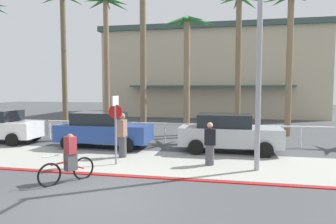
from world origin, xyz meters
TOP-DOWN VIEW (x-y plane):
  - ground_plane at (0.00, 10.00)m, footprint 80.00×80.00m
  - sidewalk_strip at (0.00, 4.20)m, footprint 44.00×4.00m
  - curb_paint at (0.00, 2.20)m, footprint 44.00×0.24m
  - building_backdrop at (1.31, 26.90)m, footprint 21.86×11.23m
  - rail_fence at (-0.00, 8.50)m, footprint 22.23×0.08m
  - stop_sign_bike_lane at (-0.79, 3.57)m, footprint 0.52×0.56m
  - streetlight_curb at (4.27, 3.52)m, footprint 0.24×2.54m
  - palm_tree_1 at (-8.26, 13.01)m, footprint 3.02×2.98m
  - palm_tree_2 at (-5.12, 13.20)m, footprint 3.40×3.63m
  - palm_tree_3 at (-1.78, 10.63)m, footprint 3.59×3.42m
  - palm_tree_4 at (0.88, 10.48)m, footprint 3.20×3.02m
  - palm_tree_5 at (3.80, 13.50)m, footprint 3.13×2.95m
  - palm_tree_6 at (6.63, 12.13)m, footprint 3.38×3.53m
  - car_blue_1 at (-2.59, 6.60)m, footprint 4.40×2.02m
  - car_silver_2 at (3.27, 6.73)m, footprint 4.40×2.02m
  - cyclist_red_0 at (-1.41, 1.28)m, footprint 1.05×1.56m
  - pedestrian_0 at (-0.96, 4.75)m, footprint 0.34×0.42m
  - pedestrian_1 at (2.62, 4.17)m, footprint 0.43×0.36m

SIDE VIEW (x-z plane):
  - ground_plane at x=0.00m, z-range 0.00..0.00m
  - sidewalk_strip at x=0.00m, z-range 0.00..0.02m
  - curb_paint at x=0.00m, z-range 0.00..0.03m
  - cyclist_red_0 at x=-1.41m, z-range -0.06..1.44m
  - pedestrian_1 at x=2.62m, z-range -0.07..1.53m
  - rail_fence at x=0.00m, z-range 0.31..1.35m
  - pedestrian_0 at x=-0.96m, z-range -0.06..1.77m
  - car_blue_1 at x=-2.59m, z-range 0.03..1.72m
  - car_silver_2 at x=3.27m, z-range 0.03..1.72m
  - stop_sign_bike_lane at x=-0.79m, z-range 0.40..2.96m
  - streetlight_curb at x=4.27m, z-range 0.53..8.03m
  - building_backdrop at x=1.31m, z-range 0.02..8.87m
  - palm_tree_4 at x=0.88m, z-range 1.82..8.72m
  - palm_tree_5 at x=3.80m, z-range 1.99..10.79m
  - palm_tree_6 at x=6.63m, z-range 2.25..10.64m
  - palm_tree_3 at x=-1.78m, z-range 2.01..11.04m
  - palm_tree_1 at x=-8.26m, z-range 1.89..11.35m
  - palm_tree_2 at x=-5.12m, z-range 2.15..11.21m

